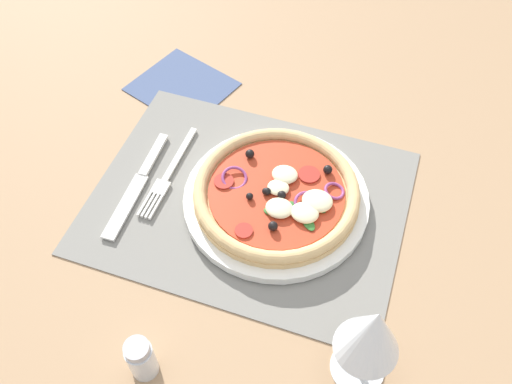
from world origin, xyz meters
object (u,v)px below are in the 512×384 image
Objects in this scene: napkin at (182,86)px; pepper_shaker at (141,359)px; pizza at (277,192)px; fork at (167,176)px; plate at (276,200)px; knife at (137,185)px; wine_glass at (371,334)px.

pepper_shaker is at bearing 108.52° from napkin.
fork is (16.79, 0.67, -2.28)cm from pizza.
plate is at bearing -104.61° from pepper_shaker.
pepper_shaker is (7.37, 27.68, 0.35)cm from pizza.
pizza is 29.41cm from napkin.
pizza is at bearing 167.58° from plate.
knife is at bearing -48.16° from fork.
pizza is 20.70cm from knife.
fork is 39.12cm from wine_glass.
fork is 19.97cm from napkin.
knife is 1.35× the size of wine_glass.
wine_glass is 0.98× the size of napkin.
wine_glass is (-16.26, 19.58, 9.04)cm from plate.
fork is 4.60cm from knife.
knife is 2.99× the size of pepper_shaker.
fork reaches higher than napkin.
wine_glass is at bearing 60.56° from fork.
knife is (20.24, 3.71, -2.24)cm from pizza.
pizza is 26.35cm from wine_glass.
plate is at bearing -12.42° from pizza.
fork is at bearing -70.77° from pepper_shaker.
pepper_shaker is (-15.43, 46.06, 3.07)cm from napkin.
pizza is 1.53× the size of napkin.
pizza is 16.96cm from fork.
plate is at bearing 141.00° from napkin.
pepper_shaker is at bearing 75.39° from plate.
pizza is 28.65cm from pepper_shaker.
plate is 1.31× the size of knife.
fork is 2.69× the size of pepper_shaker.
pepper_shaker is at bearing 26.34° from knife.
fork is at bearing 129.54° from knife.
plate is 1.46× the size of fork.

